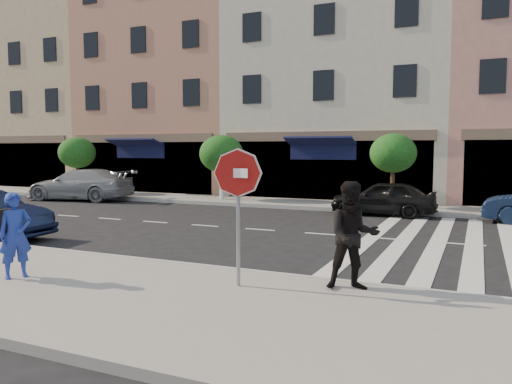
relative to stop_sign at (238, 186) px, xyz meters
name	(u,v)px	position (x,y,z in m)	size (l,w,h in m)	color
ground	(194,254)	(-2.48, 2.62, -1.90)	(120.00, 120.00, 0.00)	black
sidewalk_near	(82,290)	(-2.48, -1.13, -1.83)	(60.00, 4.50, 0.15)	gray
sidewalk_far	(323,205)	(-2.48, 13.62, -1.83)	(60.00, 3.00, 0.15)	gray
building_west_far	(54,101)	(-24.48, 19.62, 4.10)	(12.00, 9.00, 12.00)	#D6B389
building_west_mid	(183,78)	(-13.48, 19.62, 5.10)	(10.00, 9.00, 14.00)	tan
building_centre	(347,95)	(-2.98, 19.62, 3.60)	(11.00, 9.00, 11.00)	beige
street_tree_wa	(77,153)	(-16.48, 13.42, 0.43)	(2.00, 2.00, 3.05)	#473323
street_tree_wb	(221,154)	(-7.48, 13.42, 0.40)	(2.10, 2.10, 3.06)	#473323
street_tree_c	(393,154)	(0.52, 13.42, 0.45)	(1.90, 1.90, 3.04)	#473323
stop_sign	(238,186)	(0.00, 0.00, 0.00)	(0.85, 0.15, 2.40)	gray
photographer	(15,235)	(-4.02, -1.16, -0.96)	(0.58, 0.38, 1.59)	#22379C
walker	(353,236)	(1.87, 0.62, -0.83)	(0.90, 0.70, 1.85)	black
car_far_left	(80,185)	(-14.35, 11.36, -1.12)	(2.18, 5.37, 1.56)	#9A9B9F
car_far_mid	(383,198)	(0.44, 11.72, -1.23)	(1.59, 3.96, 1.35)	black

